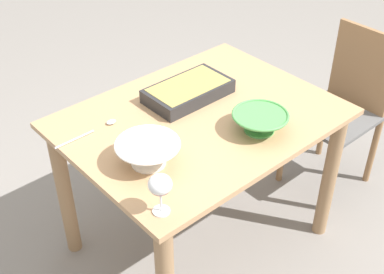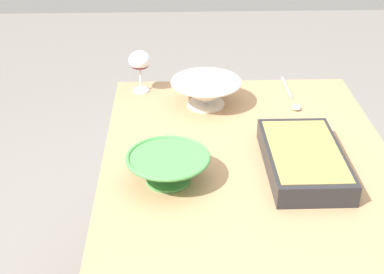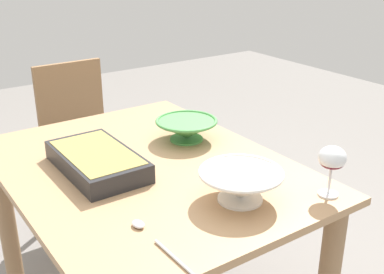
% 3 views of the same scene
% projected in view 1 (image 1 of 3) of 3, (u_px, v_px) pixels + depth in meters
% --- Properties ---
extents(ground_plane, '(8.00, 8.00, 0.00)m').
position_uv_depth(ground_plane, '(199.00, 238.00, 2.69)').
color(ground_plane, gray).
extents(dining_table, '(1.16, 0.88, 0.77)m').
position_uv_depth(dining_table, '(200.00, 144.00, 2.33)').
color(dining_table, tan).
rests_on(dining_table, ground_plane).
extents(chair, '(0.42, 0.38, 0.90)m').
position_uv_depth(chair, '(344.00, 105.00, 2.82)').
color(chair, '#595959').
rests_on(chair, ground_plane).
extents(wine_glass, '(0.08, 0.08, 0.16)m').
position_uv_depth(wine_glass, '(160.00, 186.00, 1.70)').
color(wine_glass, white).
rests_on(wine_glass, dining_table).
extents(casserole_dish, '(0.39, 0.22, 0.07)m').
position_uv_depth(casserole_dish, '(188.00, 90.00, 2.34)').
color(casserole_dish, '#262628').
rests_on(casserole_dish, dining_table).
extents(mixing_bowl, '(0.25, 0.25, 0.10)m').
position_uv_depth(mixing_bowl, '(148.00, 152.00, 1.94)').
color(mixing_bowl, white).
rests_on(mixing_bowl, dining_table).
extents(small_bowl, '(0.24, 0.24, 0.08)m').
position_uv_depth(small_bowl, '(260.00, 121.00, 2.12)').
color(small_bowl, '#4C994C').
rests_on(small_bowl, dining_table).
extents(serving_spoon, '(0.29, 0.03, 0.01)m').
position_uv_depth(serving_spoon, '(98.00, 128.00, 2.15)').
color(serving_spoon, silver).
rests_on(serving_spoon, dining_table).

